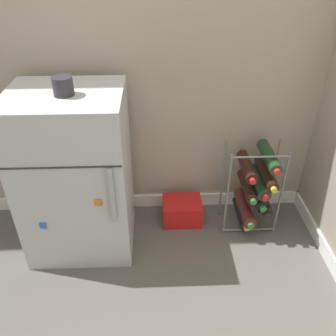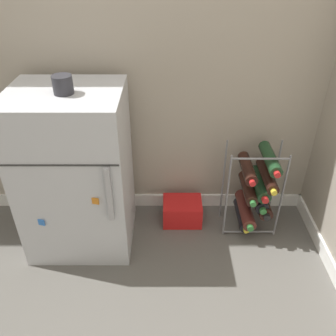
{
  "view_description": "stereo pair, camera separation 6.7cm",
  "coord_description": "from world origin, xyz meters",
  "px_view_note": "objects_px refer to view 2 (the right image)",
  "views": [
    {
      "loc": [
        -0.02,
        -1.2,
        1.56
      ],
      "look_at": [
        0.04,
        0.45,
        0.47
      ],
      "focal_mm": 38.0,
      "sensor_mm": 36.0,
      "label": 1
    },
    {
      "loc": [
        0.04,
        -1.2,
        1.56
      ],
      "look_at": [
        0.04,
        0.45,
        0.47
      ],
      "focal_mm": 38.0,
      "sensor_mm": 36.0,
      "label": 2
    }
  ],
  "objects_px": {
    "soda_box": "(183,211)",
    "fridge_top_cup": "(63,85)",
    "wine_rack": "(256,190)",
    "mini_fridge": "(77,173)"
  },
  "relations": [
    {
      "from": "soda_box",
      "to": "fridge_top_cup",
      "type": "xyz_separation_m",
      "value": [
        -0.58,
        -0.17,
        0.91
      ]
    },
    {
      "from": "wine_rack",
      "to": "fridge_top_cup",
      "type": "bearing_deg",
      "value": -173.24
    },
    {
      "from": "soda_box",
      "to": "fridge_top_cup",
      "type": "relative_size",
      "value": 2.6
    },
    {
      "from": "wine_rack",
      "to": "fridge_top_cup",
      "type": "height_order",
      "value": "fridge_top_cup"
    },
    {
      "from": "wine_rack",
      "to": "soda_box",
      "type": "distance_m",
      "value": 0.48
    },
    {
      "from": "soda_box",
      "to": "fridge_top_cup",
      "type": "bearing_deg",
      "value": -163.47
    },
    {
      "from": "mini_fridge",
      "to": "wine_rack",
      "type": "distance_m",
      "value": 1.05
    },
    {
      "from": "wine_rack",
      "to": "fridge_top_cup",
      "type": "xyz_separation_m",
      "value": [
        -1.01,
        -0.12,
        0.7
      ]
    },
    {
      "from": "soda_box",
      "to": "fridge_top_cup",
      "type": "distance_m",
      "value": 1.09
    },
    {
      "from": "wine_rack",
      "to": "soda_box",
      "type": "bearing_deg",
      "value": 173.14
    }
  ]
}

